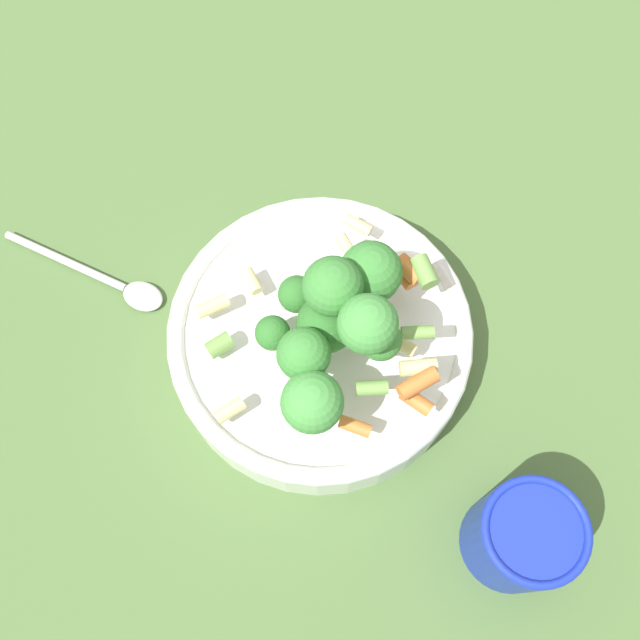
# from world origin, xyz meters

# --- Properties ---
(ground_plane) EXTENTS (3.00, 3.00, 0.00)m
(ground_plane) POSITION_xyz_m (0.00, 0.00, 0.00)
(ground_plane) COLOR #4C6B38
(bowl) EXTENTS (0.24, 0.24, 0.05)m
(bowl) POSITION_xyz_m (0.00, 0.00, 0.03)
(bowl) COLOR white
(bowl) RESTS_ON ground_plane
(pasta_salad) EXTENTS (0.18, 0.19, 0.10)m
(pasta_salad) POSITION_xyz_m (0.02, 0.01, 0.10)
(pasta_salad) COLOR #8CB766
(pasta_salad) RESTS_ON bowl
(cup) EXTENTS (0.07, 0.07, 0.09)m
(cup) POSITION_xyz_m (0.20, 0.08, 0.04)
(cup) COLOR #192DAD
(cup) RESTS_ON ground_plane
(spoon) EXTENTS (0.13, 0.12, 0.01)m
(spoon) POSITION_xyz_m (-0.12, -0.15, 0.00)
(spoon) COLOR silver
(spoon) RESTS_ON ground_plane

